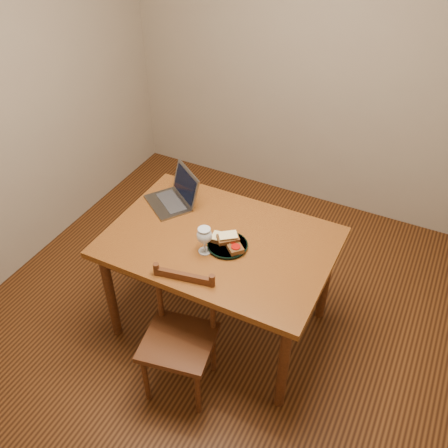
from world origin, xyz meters
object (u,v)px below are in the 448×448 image
at_px(chair, 179,333).
at_px(milk_glass, 205,240).
at_px(plate, 228,245).
at_px(table, 220,251).
at_px(laptop, 176,194).

xyz_separation_m(chair, milk_glass, (-0.03, 0.36, 0.38)).
xyz_separation_m(chair, plate, (0.07, 0.46, 0.31)).
height_order(table, chair, chair).
bearing_deg(chair, plate, 70.98).
xyz_separation_m(milk_glass, laptop, (-0.38, 0.33, -0.03)).
height_order(table, laptop, laptop).
bearing_deg(laptop, plate, 8.54).
height_order(chair, plate, chair).
xyz_separation_m(table, chair, (-0.00, -0.49, -0.21)).
relative_size(chair, milk_glass, 2.64).
bearing_deg(milk_glass, laptop, 139.17).
relative_size(table, chair, 2.93).
distance_m(chair, plate, 0.55).
xyz_separation_m(plate, laptop, (-0.48, 0.24, 0.05)).
height_order(table, plate, plate).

